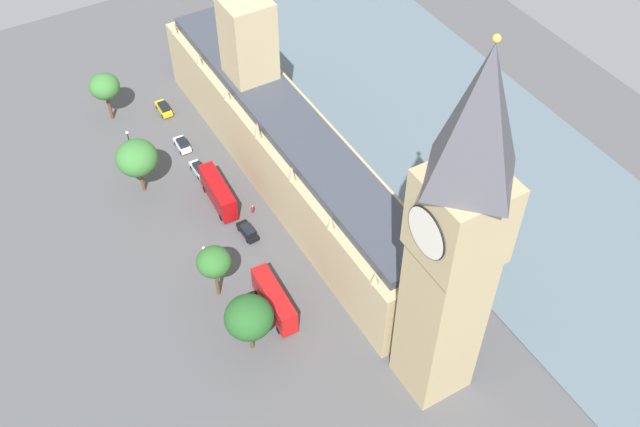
{
  "coord_description": "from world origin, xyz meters",
  "views": [
    {
      "loc": [
        40.02,
        81.6,
        90.23
      ],
      "look_at": [
        1.0,
        14.8,
        7.68
      ],
      "focal_mm": 42.33,
      "sensor_mm": 36.0,
      "label": 1
    }
  ],
  "objects_px": {
    "double_decker_bus_near_tower": "(274,300)",
    "parliament_building": "(286,144)",
    "plane_tree_trailing": "(137,158)",
    "plane_tree_slot_10": "(214,262)",
    "plane_tree_midblock": "(249,318)",
    "car_white_corner": "(182,144)",
    "car_silver_far_end": "(199,169)",
    "double_decker_bus_leading": "(218,192)",
    "car_black_kerbside": "(248,231)",
    "car_yellow_cab_opposite_hall": "(164,108)",
    "street_lamp_slot_12": "(129,140)",
    "plane_tree_under_trees": "(105,87)",
    "street_lamp_slot_11": "(205,254)",
    "pedestrian_by_river_gate": "(253,209)",
    "clock_tower": "(456,240)"
  },
  "relations": [
    {
      "from": "street_lamp_slot_11",
      "to": "street_lamp_slot_12",
      "type": "height_order",
      "value": "street_lamp_slot_12"
    },
    {
      "from": "double_decker_bus_near_tower",
      "to": "parliament_building",
      "type": "bearing_deg",
      "value": -119.87
    },
    {
      "from": "plane_tree_trailing",
      "to": "plane_tree_slot_10",
      "type": "xyz_separation_m",
      "value": [
        -1.59,
        26.27,
        0.03
      ]
    },
    {
      "from": "car_silver_far_end",
      "to": "plane_tree_under_trees",
      "type": "relative_size",
      "value": 0.48
    },
    {
      "from": "double_decker_bus_leading",
      "to": "plane_tree_slot_10",
      "type": "xyz_separation_m",
      "value": [
        8.06,
        16.97,
        4.67
      ]
    },
    {
      "from": "double_decker_bus_leading",
      "to": "car_black_kerbside",
      "type": "relative_size",
      "value": 2.3
    },
    {
      "from": "double_decker_bus_near_tower",
      "to": "plane_tree_trailing",
      "type": "xyz_separation_m",
      "value": [
        7.35,
        -33.29,
        4.64
      ]
    },
    {
      "from": "plane_tree_midblock",
      "to": "street_lamp_slot_11",
      "type": "relative_size",
      "value": 1.77
    },
    {
      "from": "car_white_corner",
      "to": "plane_tree_slot_10",
      "type": "relative_size",
      "value": 0.46
    },
    {
      "from": "plane_tree_under_trees",
      "to": "street_lamp_slot_11",
      "type": "bearing_deg",
      "value": 90.17
    },
    {
      "from": "car_silver_far_end",
      "to": "double_decker_bus_leading",
      "type": "bearing_deg",
      "value": -92.44
    },
    {
      "from": "clock_tower",
      "to": "plane_tree_midblock",
      "type": "xyz_separation_m",
      "value": [
        18.81,
        -16.28,
        -21.05
      ]
    },
    {
      "from": "car_black_kerbside",
      "to": "plane_tree_slot_10",
      "type": "bearing_deg",
      "value": -138.92
    },
    {
      "from": "car_silver_far_end",
      "to": "plane_tree_midblock",
      "type": "bearing_deg",
      "value": -104.36
    },
    {
      "from": "pedestrian_by_river_gate",
      "to": "street_lamp_slot_12",
      "type": "relative_size",
      "value": 0.24
    },
    {
      "from": "pedestrian_by_river_gate",
      "to": "plane_tree_under_trees",
      "type": "bearing_deg",
      "value": 130.3
    },
    {
      "from": "double_decker_bus_leading",
      "to": "plane_tree_midblock",
      "type": "xyz_separation_m",
      "value": [
        7.97,
        27.87,
        4.4
      ]
    },
    {
      "from": "parliament_building",
      "to": "plane_tree_trailing",
      "type": "relative_size",
      "value": 7.2
    },
    {
      "from": "double_decker_bus_leading",
      "to": "plane_tree_midblock",
      "type": "height_order",
      "value": "plane_tree_midblock"
    },
    {
      "from": "plane_tree_midblock",
      "to": "plane_tree_trailing",
      "type": "height_order",
      "value": "plane_tree_trailing"
    },
    {
      "from": "clock_tower",
      "to": "double_decker_bus_leading",
      "type": "height_order",
      "value": "clock_tower"
    },
    {
      "from": "pedestrian_by_river_gate",
      "to": "plane_tree_trailing",
      "type": "xyz_separation_m",
      "value": [
        13.49,
        -13.93,
        6.58
      ]
    },
    {
      "from": "car_silver_far_end",
      "to": "street_lamp_slot_11",
      "type": "relative_size",
      "value": 0.83
    },
    {
      "from": "street_lamp_slot_11",
      "to": "parliament_building",
      "type": "bearing_deg",
      "value": -149.94
    },
    {
      "from": "parliament_building",
      "to": "car_black_kerbside",
      "type": "distance_m",
      "value": 15.92
    },
    {
      "from": "parliament_building",
      "to": "car_silver_far_end",
      "type": "relative_size",
      "value": 15.86
    },
    {
      "from": "plane_tree_trailing",
      "to": "plane_tree_slot_10",
      "type": "distance_m",
      "value": 26.32
    },
    {
      "from": "parliament_building",
      "to": "street_lamp_slot_12",
      "type": "height_order",
      "value": "parliament_building"
    },
    {
      "from": "parliament_building",
      "to": "double_decker_bus_leading",
      "type": "bearing_deg",
      "value": -1.87
    },
    {
      "from": "car_white_corner",
      "to": "plane_tree_midblock",
      "type": "relative_size",
      "value": 0.44
    },
    {
      "from": "car_yellow_cab_opposite_hall",
      "to": "street_lamp_slot_12",
      "type": "bearing_deg",
      "value": -134.6
    },
    {
      "from": "clock_tower",
      "to": "parliament_building",
      "type": "bearing_deg",
      "value": -92.31
    },
    {
      "from": "street_lamp_slot_12",
      "to": "plane_tree_midblock",
      "type": "bearing_deg",
      "value": 90.68
    },
    {
      "from": "pedestrian_by_river_gate",
      "to": "plane_tree_midblock",
      "type": "relative_size",
      "value": 0.16
    },
    {
      "from": "car_silver_far_end",
      "to": "plane_tree_trailing",
      "type": "relative_size",
      "value": 0.45
    },
    {
      "from": "double_decker_bus_leading",
      "to": "street_lamp_slot_12",
      "type": "bearing_deg",
      "value": 119.06
    },
    {
      "from": "plane_tree_under_trees",
      "to": "plane_tree_midblock",
      "type": "xyz_separation_m",
      "value": [
        0.11,
        57.92,
        -0.26
      ]
    },
    {
      "from": "car_black_kerbside",
      "to": "double_decker_bus_near_tower",
      "type": "relative_size",
      "value": 0.44
    },
    {
      "from": "clock_tower",
      "to": "car_yellow_cab_opposite_hall",
      "type": "bearing_deg",
      "value": -82.25
    },
    {
      "from": "double_decker_bus_leading",
      "to": "double_decker_bus_near_tower",
      "type": "bearing_deg",
      "value": -92.4
    },
    {
      "from": "plane_tree_slot_10",
      "to": "street_lamp_slot_11",
      "type": "relative_size",
      "value": 1.7
    },
    {
      "from": "plane_tree_midblock",
      "to": "parliament_building",
      "type": "bearing_deg",
      "value": -126.84
    },
    {
      "from": "car_white_corner",
      "to": "car_silver_far_end",
      "type": "bearing_deg",
      "value": -89.05
    },
    {
      "from": "pedestrian_by_river_gate",
      "to": "plane_tree_under_trees",
      "type": "height_order",
      "value": "plane_tree_under_trees"
    },
    {
      "from": "plane_tree_midblock",
      "to": "plane_tree_slot_10",
      "type": "xyz_separation_m",
      "value": [
        0.08,
        -10.89,
        0.27
      ]
    },
    {
      "from": "car_yellow_cab_opposite_hall",
      "to": "car_white_corner",
      "type": "xyz_separation_m",
      "value": [
        1.02,
        11.17,
        -0.0
      ]
    },
    {
      "from": "plane_tree_slot_10",
      "to": "car_white_corner",
      "type": "bearing_deg",
      "value": -104.09
    },
    {
      "from": "double_decker_bus_leading",
      "to": "pedestrian_by_river_gate",
      "type": "distance_m",
      "value": 6.33
    },
    {
      "from": "plane_tree_midblock",
      "to": "plane_tree_trailing",
      "type": "xyz_separation_m",
      "value": [
        1.68,
        -37.16,
        0.24
      ]
    },
    {
      "from": "car_black_kerbside",
      "to": "street_lamp_slot_11",
      "type": "distance_m",
      "value": 9.81
    }
  ]
}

